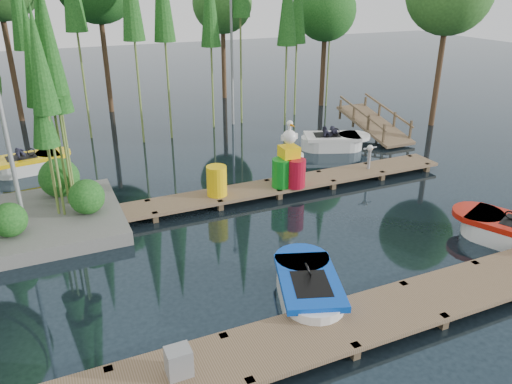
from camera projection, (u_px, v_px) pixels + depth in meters
name	position (u px, v px, depth m)	size (l,w,h in m)	color
ground_plane	(247.00, 238.00, 13.68)	(90.00, 90.00, 0.00)	#1D2C36
near_dock	(337.00, 328.00, 9.81)	(18.00, 1.50, 0.50)	brown
far_dock	(245.00, 192.00, 16.06)	(15.00, 1.20, 0.50)	brown
lamp_rear	(231.00, 33.00, 22.72)	(0.30, 0.30, 7.25)	gray
ramp	(374.00, 124.00, 22.29)	(1.50, 3.94, 1.49)	brown
boat_blue	(308.00, 289.00, 10.96)	(2.12, 3.08, 0.95)	white
boat_red	(511.00, 233.00, 13.35)	(2.46, 3.30, 1.01)	white
boat_yellow_far	(30.00, 163.00, 18.36)	(2.93, 1.66, 1.38)	white
boat_white_far	(333.00, 142.00, 20.76)	(3.14, 2.24, 1.36)	white
utility_cabinet	(179.00, 362.00, 8.48)	(0.43, 0.36, 0.52)	gray
yellow_barrel	(217.00, 181.00, 15.49)	(0.63, 0.63, 0.95)	yellow
drum_cluster	(290.00, 166.00, 16.24)	(1.25, 1.15, 2.15)	#0E7F1A
seagull_post	(370.00, 153.00, 17.61)	(0.55, 0.30, 0.88)	gray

